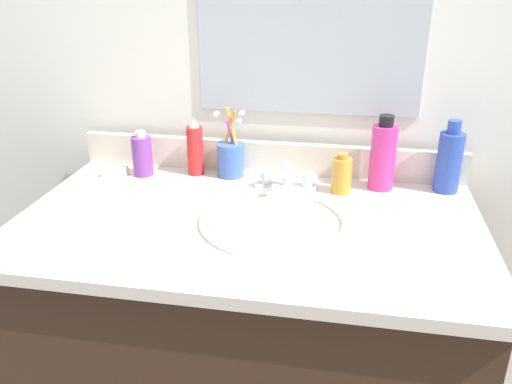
% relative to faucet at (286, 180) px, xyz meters
% --- Properties ---
extents(vanity_cabinet, '(1.04, 0.58, 0.72)m').
position_rel_faucet_xyz_m(vanity_cabinet, '(-0.07, -0.19, -0.42)').
color(vanity_cabinet, '#382316').
rests_on(vanity_cabinet, ground_plane).
extents(countertop, '(1.09, 0.64, 0.03)m').
position_rel_faucet_xyz_m(countertop, '(-0.07, -0.19, -0.04)').
color(countertop, beige).
rests_on(countertop, vanity_cabinet).
extents(backsplash, '(1.09, 0.02, 0.09)m').
position_rel_faucet_xyz_m(backsplash, '(-0.07, 0.12, 0.02)').
color(backsplash, beige).
rests_on(backsplash, countertop).
extents(back_wall, '(2.19, 0.04, 1.30)m').
position_rel_faucet_xyz_m(back_wall, '(-0.07, 0.18, -0.13)').
color(back_wall, white).
rests_on(back_wall, ground_plane).
extents(mirror_panel, '(0.60, 0.01, 0.56)m').
position_rel_faucet_xyz_m(mirror_panel, '(0.03, 0.16, 0.42)').
color(mirror_panel, '#B2BCC6').
extents(sink_basin, '(0.35, 0.35, 0.11)m').
position_rel_faucet_xyz_m(sink_basin, '(0.00, -0.19, -0.06)').
color(sink_basin, white).
rests_on(sink_basin, countertop).
extents(faucet, '(0.16, 0.10, 0.08)m').
position_rel_faucet_xyz_m(faucet, '(0.00, 0.00, 0.00)').
color(faucet, silver).
rests_on(faucet, countertop).
extents(bottle_cream_purple, '(0.06, 0.06, 0.13)m').
position_rel_faucet_xyz_m(bottle_cream_purple, '(-0.41, 0.04, 0.03)').
color(bottle_cream_purple, '#7A3899').
rests_on(bottle_cream_purple, countertop).
extents(bottle_oil_amber, '(0.05, 0.05, 0.11)m').
position_rel_faucet_xyz_m(bottle_oil_amber, '(0.14, 0.01, 0.02)').
color(bottle_oil_amber, gold).
rests_on(bottle_oil_amber, countertop).
extents(bottle_shampoo_blue, '(0.06, 0.06, 0.19)m').
position_rel_faucet_xyz_m(bottle_shampoo_blue, '(0.41, 0.07, 0.06)').
color(bottle_shampoo_blue, '#2D4CB2').
rests_on(bottle_shampoo_blue, countertop).
extents(bottle_spray_red, '(0.04, 0.04, 0.16)m').
position_rel_faucet_xyz_m(bottle_spray_red, '(-0.27, 0.07, 0.05)').
color(bottle_spray_red, red).
rests_on(bottle_spray_red, countertop).
extents(bottle_soap_pink, '(0.07, 0.07, 0.20)m').
position_rel_faucet_xyz_m(bottle_soap_pink, '(0.25, 0.06, 0.06)').
color(bottle_soap_pink, '#D8338C').
rests_on(bottle_soap_pink, countertop).
extents(cup_blue_plastic, '(0.09, 0.08, 0.20)m').
position_rel_faucet_xyz_m(cup_blue_plastic, '(-0.17, 0.07, 0.02)').
color(cup_blue_plastic, '#3F66B7').
rests_on(cup_blue_plastic, countertop).
extents(soap_bar, '(0.06, 0.04, 0.02)m').
position_rel_faucet_xyz_m(soap_bar, '(-0.49, 0.01, -0.02)').
color(soap_bar, white).
rests_on(soap_bar, countertop).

